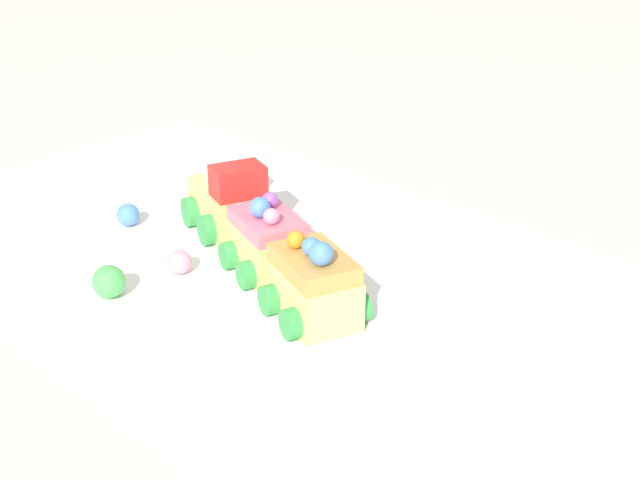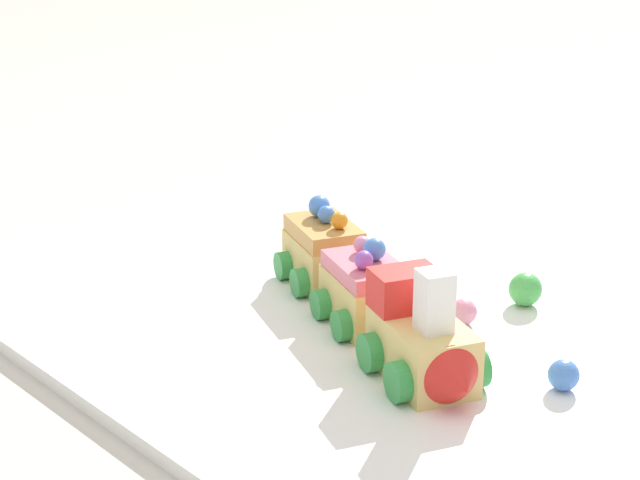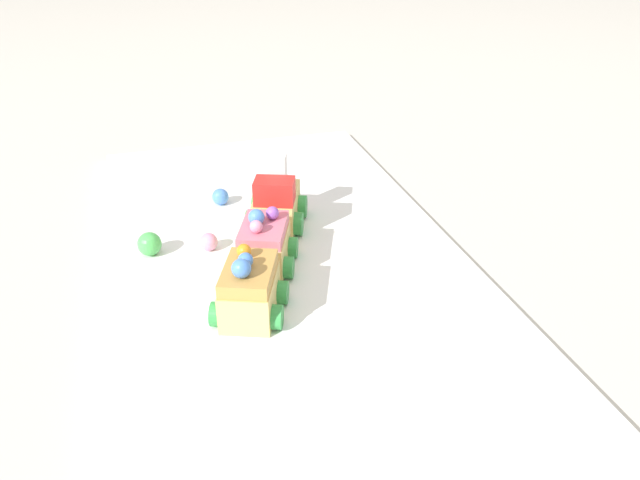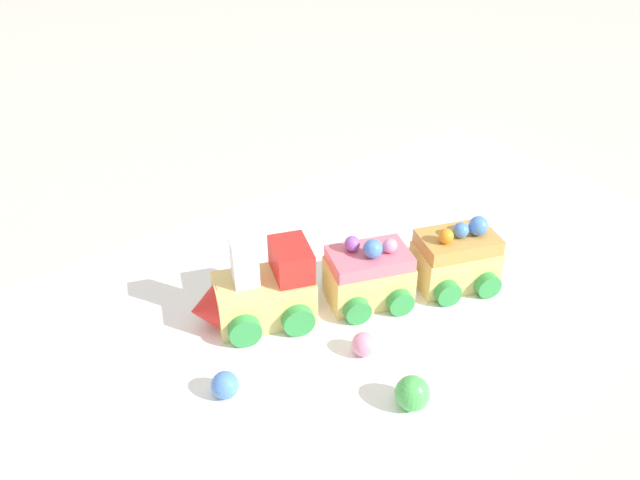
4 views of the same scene
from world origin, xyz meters
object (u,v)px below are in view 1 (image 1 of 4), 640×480
at_px(gumball_green, 109,282).
at_px(gumball_pink, 180,262).
at_px(gumball_blue, 128,215).
at_px(cake_train_locomotive, 225,200).
at_px(cake_car_caramel, 314,287).
at_px(cake_car_strawberry, 268,244).

xyz_separation_m(gumball_green, gumball_pink, (-0.01, -0.07, -0.00)).
relative_size(gumball_green, gumball_blue, 1.24).
xyz_separation_m(gumball_green, gumball_blue, (0.11, -0.10, -0.00)).
relative_size(cake_train_locomotive, gumball_pink, 5.57).
bearing_deg(gumball_blue, cake_car_caramel, 178.07).
height_order(cake_car_strawberry, gumball_pink, cake_car_strawberry).
relative_size(cake_car_caramel, gumball_blue, 4.00).
bearing_deg(gumball_green, cake_train_locomotive, -77.35).
xyz_separation_m(cake_car_strawberry, gumball_pink, (0.05, 0.06, -0.02)).
bearing_deg(cake_car_caramel, cake_train_locomotive, -0.06).
relative_size(gumball_green, gumball_pink, 1.30).
distance_m(cake_car_strawberry, gumball_pink, 0.08).
height_order(cake_car_strawberry, gumball_green, cake_car_strawberry).
bearing_deg(gumball_pink, cake_car_caramel, -170.60).
xyz_separation_m(cake_train_locomotive, cake_car_caramel, (-0.18, 0.07, -0.00)).
distance_m(gumball_green, gumball_blue, 0.15).
bearing_deg(cake_train_locomotive, gumball_green, 123.72).
bearing_deg(gumball_green, gumball_pink, -97.52).
height_order(gumball_blue, gumball_pink, same).
height_order(cake_train_locomotive, gumball_green, cake_train_locomotive).
bearing_deg(gumball_blue, gumball_green, 137.90).
xyz_separation_m(cake_car_caramel, gumball_green, (0.15, 0.09, -0.01)).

